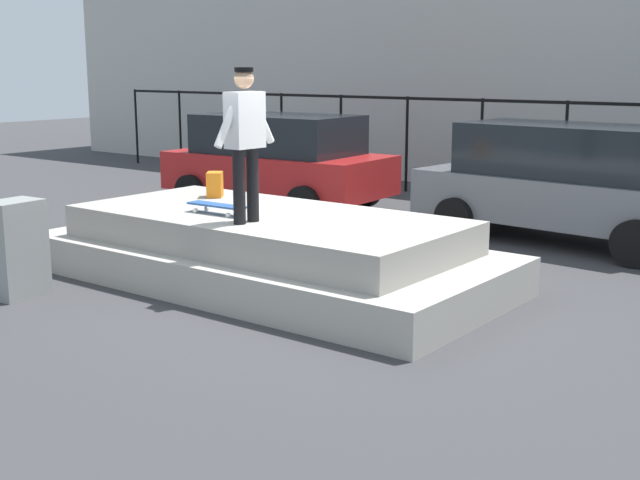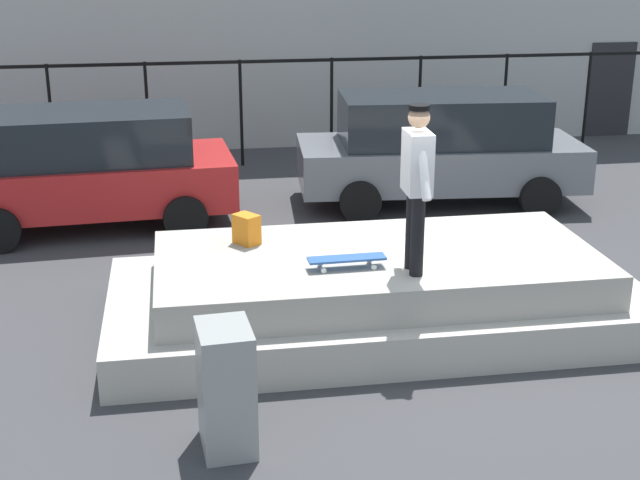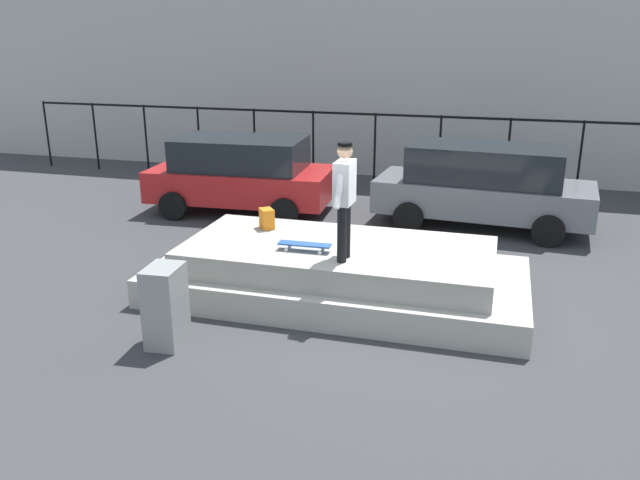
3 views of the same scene
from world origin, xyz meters
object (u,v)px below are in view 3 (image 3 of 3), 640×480
skateboarder (344,193)px  car_red_hatchback_near (241,173)px  backpack (267,219)px  utility_box (165,306)px  skateboard (305,245)px  car_grey_hatchback_mid (484,185)px

skateboarder → car_red_hatchback_near: skateboarder is taller
skateboarder → backpack: bearing=144.8°
skateboarder → utility_box: 2.95m
skateboarder → car_red_hatchback_near: size_ratio=0.41×
skateboarder → skateboard: bearing=163.1°
backpack → utility_box: size_ratio=0.31×
skateboarder → utility_box: size_ratio=1.56×
car_grey_hatchback_mid → skateboarder: bearing=-109.5°
skateboard → backpack: 1.36m
backpack → car_grey_hatchback_mid: car_grey_hatchback_mid is taller
car_red_hatchback_near → car_grey_hatchback_mid: bearing=3.0°
backpack → utility_box: backpack is taller
car_grey_hatchback_mid → car_red_hatchback_near: bearing=-177.0°
backpack → car_red_hatchback_near: bearing=-8.6°
car_red_hatchback_near → skateboard: bearing=-57.3°
car_grey_hatchback_mid → utility_box: size_ratio=4.15×
car_grey_hatchback_mid → backpack: bearing=-131.0°
skateboard → car_red_hatchback_near: car_red_hatchback_near is taller
skateboarder → car_grey_hatchback_mid: size_ratio=0.38×
car_red_hatchback_near → utility_box: (1.58, -6.50, -0.36)m
skateboarder → utility_box: (-2.06, -1.66, -1.31)m
backpack → car_red_hatchback_near: car_red_hatchback_near is taller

